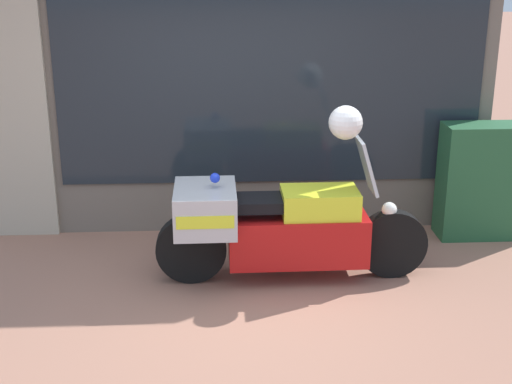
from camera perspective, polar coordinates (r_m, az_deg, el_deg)
ground_plane at (r=6.14m, az=-1.33°, el=-9.22°), size 60.00×60.00×0.00m
shop_building at (r=7.46m, az=-4.94°, el=12.59°), size 5.45×0.55×4.16m
window_display at (r=7.85m, az=0.74°, el=0.68°), size 4.15×0.30×1.81m
paramedic_motorcycle at (r=6.44m, az=1.45°, el=-2.68°), size 2.48×0.72×1.32m
utility_cabinet at (r=7.78m, az=17.80°, el=0.84°), size 0.92×0.40×1.21m
white_helmet at (r=6.24m, az=7.18°, el=5.53°), size 0.30×0.30×0.30m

